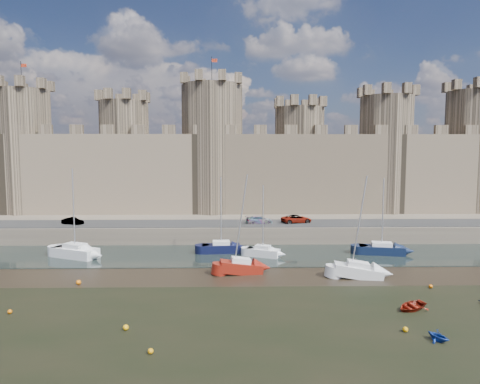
% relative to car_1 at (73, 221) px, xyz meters
% --- Properties ---
extents(ground, '(160.00, 160.00, 0.00)m').
position_rel_car_1_xyz_m(ground, '(18.41, -33.46, -3.04)').
color(ground, black).
rests_on(ground, ground).
extents(seaweed_patch, '(70.00, 34.00, 0.01)m').
position_rel_car_1_xyz_m(seaweed_patch, '(18.41, -39.46, -3.04)').
color(seaweed_patch, black).
rests_on(seaweed_patch, ground).
extents(water_channel, '(160.00, 12.00, 0.08)m').
position_rel_car_1_xyz_m(water_channel, '(18.41, -9.46, -3.00)').
color(water_channel, black).
rests_on(water_channel, ground).
extents(quay, '(160.00, 60.00, 2.50)m').
position_rel_car_1_xyz_m(quay, '(18.41, 26.54, -1.79)').
color(quay, '#4C443A').
rests_on(quay, ground).
extents(road, '(160.00, 7.00, 0.10)m').
position_rel_car_1_xyz_m(road, '(18.41, 0.54, -0.49)').
color(road, black).
rests_on(road, quay).
extents(castle, '(108.50, 11.00, 29.00)m').
position_rel_car_1_xyz_m(castle, '(17.77, 14.54, 8.63)').
color(castle, '#42382B').
rests_on(castle, quay).
extents(car_1, '(3.50, 2.18, 1.09)m').
position_rel_car_1_xyz_m(car_1, '(0.00, 0.00, 0.00)').
color(car_1, gray).
rests_on(car_1, quay).
extents(car_2, '(4.34, 2.42, 1.19)m').
position_rel_car_1_xyz_m(car_2, '(28.16, 0.46, 0.05)').
color(car_2, gray).
rests_on(car_2, quay).
extents(car_3, '(5.09, 3.38, 1.30)m').
position_rel_car_1_xyz_m(car_3, '(33.95, 0.82, 0.11)').
color(car_3, gray).
rests_on(car_3, quay).
extents(sailboat_0, '(6.48, 4.65, 11.31)m').
position_rel_car_1_xyz_m(sailboat_0, '(4.06, -10.38, -2.18)').
color(sailboat_0, silver).
rests_on(sailboat_0, ground).
extents(sailboat_1, '(5.14, 2.27, 10.08)m').
position_rel_car_1_xyz_m(sailboat_1, '(22.55, -8.14, -2.25)').
color(sailboat_1, black).
rests_on(sailboat_1, ground).
extents(sailboat_2, '(4.55, 3.16, 9.15)m').
position_rel_car_1_xyz_m(sailboat_2, '(27.95, -10.33, -2.29)').
color(sailboat_2, silver).
rests_on(sailboat_2, ground).
extents(sailboat_3, '(6.04, 3.33, 10.01)m').
position_rel_car_1_xyz_m(sailboat_3, '(43.62, -9.39, -2.27)').
color(sailboat_3, black).
rests_on(sailboat_3, ground).
extents(sailboat_4, '(4.92, 2.45, 11.04)m').
position_rel_car_1_xyz_m(sailboat_4, '(24.99, -17.68, -2.25)').
color(sailboat_4, maroon).
rests_on(sailboat_4, ground).
extents(sailboat_5, '(5.31, 2.65, 10.98)m').
position_rel_car_1_xyz_m(sailboat_5, '(37.52, -19.51, -2.26)').
color(sailboat_5, silver).
rests_on(sailboat_5, ground).
extents(dinghy_4, '(3.37, 3.02, 0.58)m').
position_rel_car_1_xyz_m(dinghy_4, '(39.28, -29.07, -2.76)').
color(dinghy_4, maroon).
rests_on(dinghy_4, ground).
extents(dinghy_5, '(2.04, 2.11, 0.85)m').
position_rel_car_1_xyz_m(dinghy_5, '(38.66, -35.07, -2.62)').
color(dinghy_5, navy).
rests_on(dinghy_5, ground).
extents(buoy_0, '(0.38, 0.38, 0.38)m').
position_rel_car_1_xyz_m(buoy_0, '(5.49, -29.26, -2.85)').
color(buoy_0, '#BB5A08').
rests_on(buoy_0, ground).
extents(buoy_1, '(0.49, 0.49, 0.49)m').
position_rel_car_1_xyz_m(buoy_1, '(8.40, -21.46, -2.80)').
color(buoy_1, orange).
rests_on(buoy_1, ground).
extents(buoy_2, '(0.39, 0.39, 0.39)m').
position_rel_car_1_xyz_m(buoy_2, '(18.55, -36.59, -2.85)').
color(buoy_2, '#C57E08').
rests_on(buoy_2, ground).
extents(buoy_3, '(0.39, 0.39, 0.39)m').
position_rel_car_1_xyz_m(buoy_3, '(43.64, -23.28, -2.85)').
color(buoy_3, '#C95C08').
rests_on(buoy_3, ground).
extents(buoy_4, '(0.44, 0.44, 0.44)m').
position_rel_car_1_xyz_m(buoy_4, '(15.95, -32.74, -2.82)').
color(buoy_4, '#E19C0A').
rests_on(buoy_4, ground).
extents(buoy_5, '(0.42, 0.42, 0.42)m').
position_rel_car_1_xyz_m(buoy_5, '(36.95, -33.48, -2.84)').
color(buoy_5, '#C48408').
rests_on(buoy_5, ground).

